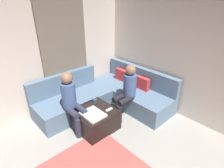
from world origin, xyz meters
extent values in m
cube|color=#726659|center=(-2.84, 1.30, 1.25)|extent=(0.06, 1.10, 2.50)
cube|color=slate|center=(-1.78, 2.41, 0.21)|extent=(2.10, 0.85, 0.42)
cube|color=slate|center=(-1.78, 2.76, 0.65)|extent=(2.10, 0.14, 0.45)
cube|color=slate|center=(-2.41, 1.13, 0.21)|extent=(0.85, 1.70, 0.42)
cube|color=slate|center=(-2.76, 1.13, 0.65)|extent=(0.14, 1.70, 0.45)
cube|color=red|center=(-2.28, 2.58, 0.54)|extent=(0.36, 0.12, 0.36)
cube|color=red|center=(-1.58, 2.58, 0.54)|extent=(0.36, 0.12, 0.36)
cube|color=black|center=(-1.63, 1.16, 0.21)|extent=(0.76, 0.76, 0.42)
cube|color=white|center=(-1.53, 1.04, 0.44)|extent=(0.44, 0.36, 0.04)
cylinder|color=#334C72|center=(-1.85, 1.34, 0.47)|extent=(0.08, 0.08, 0.10)
cube|color=white|center=(-1.45, 1.38, 0.43)|extent=(0.05, 0.15, 0.02)
cylinder|color=black|center=(-1.41, 1.63, 0.21)|extent=(0.12, 0.12, 0.42)
cylinder|color=black|center=(-1.59, 1.63, 0.21)|extent=(0.12, 0.12, 0.42)
cylinder|color=black|center=(-1.41, 1.83, 0.48)|extent=(0.12, 0.40, 0.12)
cylinder|color=black|center=(-1.59, 1.83, 0.48)|extent=(0.12, 0.40, 0.12)
cylinder|color=#3F598C|center=(-1.50, 2.03, 0.73)|extent=(0.28, 0.28, 0.50)
sphere|color=#8C664C|center=(-1.50, 2.03, 1.09)|extent=(0.22, 0.22, 0.22)
cylinder|color=#2D3347|center=(-1.63, 0.94, 0.21)|extent=(0.12, 0.12, 0.42)
cylinder|color=#2D3347|center=(-1.63, 0.76, 0.21)|extent=(0.12, 0.12, 0.42)
cylinder|color=#2D3347|center=(-1.83, 0.94, 0.48)|extent=(0.40, 0.12, 0.12)
cylinder|color=#2D3347|center=(-1.83, 0.76, 0.48)|extent=(0.40, 0.12, 0.12)
cylinder|color=#3F598C|center=(-2.03, 0.85, 0.73)|extent=(0.28, 0.28, 0.50)
sphere|color=#8C664C|center=(-2.03, 0.85, 1.09)|extent=(0.22, 0.22, 0.22)
camera|label=1|loc=(0.82, -0.63, 2.50)|focal=29.27mm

